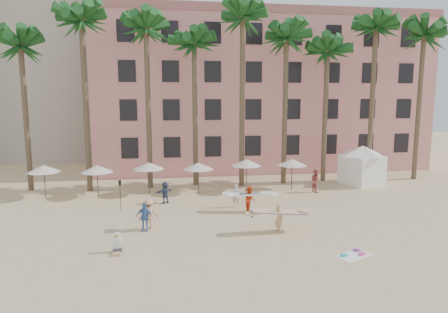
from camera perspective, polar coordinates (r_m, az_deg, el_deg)
name	(u,v)px	position (r m, az deg, el deg)	size (l,w,h in m)	color
ground	(238,249)	(21.47, 1.95, -13.08)	(120.00, 120.00, 0.00)	#D1B789
pink_hotel	(257,95)	(46.82, 4.75, 8.74)	(35.00, 14.00, 16.00)	pink
palm_row	(212,36)	(35.20, -1.67, 16.89)	(44.40, 5.40, 16.30)	brown
umbrella_row	(174,166)	(32.60, -7.20, -1.31)	(22.50, 2.70, 2.73)	#332B23
cabana	(362,161)	(38.09, 19.13, -0.67)	(5.67, 5.67, 3.50)	white
beach_towel	(354,255)	(21.71, 18.07, -13.18)	(2.05, 1.66, 0.14)	white
carrier_yellow	(279,216)	(23.85, 7.87, -8.38)	(3.32, 0.85, 1.74)	tan
carrier_white	(250,198)	(27.75, 3.69, -5.94)	(3.20, 1.33, 1.78)	#E84218
beachgoers	(208,198)	(28.07, -2.27, -5.90)	(14.61, 8.59, 1.90)	beige
paddle	(120,192)	(28.46, -14.62, -4.89)	(0.18, 0.04, 2.23)	black
seated_man	(117,246)	(21.61, -14.99, -12.24)	(0.45, 0.78, 1.01)	#3F3F4C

